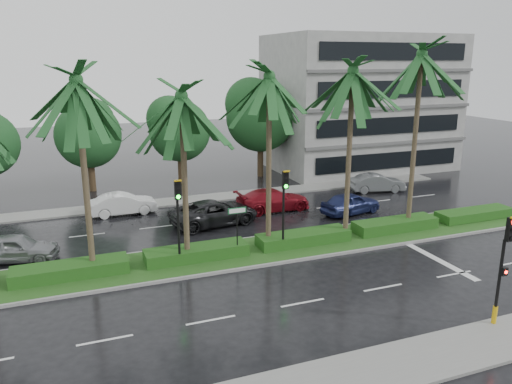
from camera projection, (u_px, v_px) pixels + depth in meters
name	position (u px, v px, depth m)	size (l,w,h in m)	color
ground	(259.00, 260.00, 25.42)	(120.00, 120.00, 0.00)	black
near_sidewalk	(374.00, 372.00, 16.21)	(40.00, 2.40, 0.12)	slate
far_sidewalk	(199.00, 199.00, 36.22)	(40.00, 2.00, 0.12)	slate
median	(252.00, 251.00, 26.30)	(36.00, 4.00, 0.15)	gray
hedge	(252.00, 245.00, 26.21)	(35.20, 1.40, 0.60)	#154A17
lane_markings	(316.00, 254.00, 26.09)	(34.00, 13.06, 0.01)	silver
palm_row	(227.00, 93.00, 23.75)	(26.30, 4.20, 10.86)	#433927
signal_near	(503.00, 266.00, 18.40)	(0.34, 0.45, 4.36)	black
signal_median_left	(178.00, 210.00, 23.52)	(0.34, 0.42, 4.36)	black
signal_median_right	(284.00, 199.00, 25.44)	(0.34, 0.42, 4.36)	black
street_sign	(237.00, 220.00, 24.96)	(0.95, 0.09, 2.60)	black
bg_trees	(204.00, 122.00, 40.71)	(33.08, 5.86, 8.47)	#392A1A
building	(359.00, 103.00, 46.02)	(16.00, 10.00, 12.00)	gray
car_silver	(16.00, 248.00, 25.09)	(4.11, 1.65, 1.40)	gray
car_white	(123.00, 204.00, 32.70)	(4.31, 1.50, 1.42)	white
car_darkgrey	(214.00, 212.00, 30.69)	(5.48, 2.53, 1.52)	black
car_red	(273.00, 200.00, 33.51)	(5.11, 2.08, 1.48)	maroon
car_blue	(351.00, 203.00, 32.82)	(4.23, 1.70, 1.44)	navy
car_grey	(377.00, 183.00, 38.32)	(4.19, 1.46, 1.38)	slate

